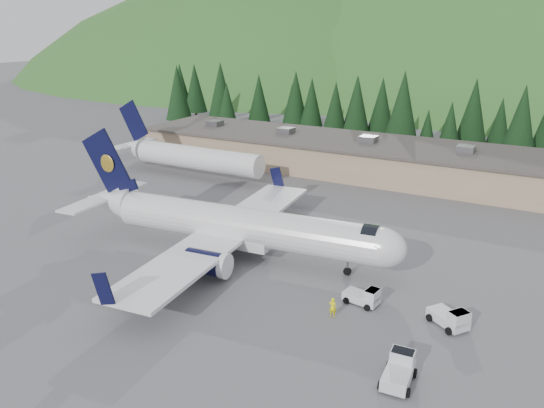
{
  "coord_description": "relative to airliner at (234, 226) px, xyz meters",
  "views": [
    {
      "loc": [
        27.23,
        -42.98,
        22.9
      ],
      "look_at": [
        0.0,
        6.0,
        4.0
      ],
      "focal_mm": 35.0,
      "sensor_mm": 36.0,
      "label": 1
    }
  ],
  "objects": [
    {
      "name": "terminal_building",
      "position": [
        -3.93,
        38.11,
        -0.65
      ],
      "size": [
        71.0,
        17.0,
        6.1
      ],
      "color": "#99815E",
      "rests_on": "ground"
    },
    {
      "name": "baggage_tug_a",
      "position": [
        15.5,
        -3.43,
        -2.54
      ],
      "size": [
        3.23,
        2.2,
        1.62
      ],
      "rotation": [
        0.0,
        0.0,
        -0.14
      ],
      "color": "silver",
      "rests_on": "ground"
    },
    {
      "name": "ramp_worker",
      "position": [
        13.89,
        -6.64,
        -2.41
      ],
      "size": [
        0.67,
        0.49,
        1.73
      ],
      "primitive_type": "imported",
      "rotation": [
        0.0,
        0.0,
        3.26
      ],
      "color": "#FFF50C",
      "rests_on": "ground"
    },
    {
      "name": "baggage_tug_c",
      "position": [
        21.1,
        -12.18,
        -2.45
      ],
      "size": [
        2.26,
        3.52,
        1.82
      ],
      "rotation": [
        0.0,
        0.0,
        1.64
      ],
      "color": "silver",
      "rests_on": "ground"
    },
    {
      "name": "second_airliner",
      "position": [
        -23.85,
        22.11,
        0.05
      ],
      "size": [
        27.5,
        11.0,
        10.05
      ],
      "color": "white",
      "rests_on": "ground"
    },
    {
      "name": "tree_line",
      "position": [
        -6.6,
        60.63,
        4.31
      ],
      "size": [
        114.34,
        18.72,
        14.11
      ],
      "color": "black",
      "rests_on": "ground"
    },
    {
      "name": "baggage_tug_b",
      "position": [
        22.77,
        -3.58,
        -2.48
      ],
      "size": [
        3.66,
        3.29,
        1.77
      ],
      "rotation": [
        0.0,
        0.0,
        -0.62
      ],
      "color": "silver",
      "rests_on": "ground"
    },
    {
      "name": "ground",
      "position": [
        1.08,
        0.11,
        -3.27
      ],
      "size": [
        600.0,
        600.0,
        0.0
      ],
      "primitive_type": "plane",
      "color": "#5A5A5F"
    },
    {
      "name": "airliner",
      "position": [
        0.0,
        0.0,
        0.0
      ],
      "size": [
        37.0,
        34.77,
        12.27
      ],
      "rotation": [
        0.0,
        0.0,
        0.1
      ],
      "color": "white",
      "rests_on": "ground"
    }
  ]
}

